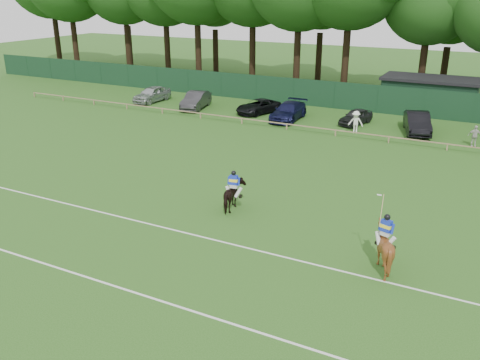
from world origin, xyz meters
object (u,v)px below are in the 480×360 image
Objects in this scene: sedan_grey at (196,100)px; suv_black at (258,107)px; utility_shed at (429,94)px; horse_dark at (234,196)px; estate_black at (417,123)px; sedan_navy at (288,111)px; horse_chestnut at (384,248)px; sedan_silver at (152,94)px; spectator_left at (356,122)px; spectator_mid at (474,136)px; hatch_grey at (356,117)px.

sedan_grey is 6.09m from suv_black.
utility_shed is (13.37, 8.02, 0.92)m from suv_black.
suv_black is at bearing -4.42° from sedan_grey.
utility_shed reaches higher than sedan_grey.
estate_black is (5.87, 19.39, 0.04)m from horse_dark.
sedan_navy reaches higher than suv_black.
horse_chestnut is 24.53m from sedan_navy.
sedan_silver is 0.92× the size of estate_black.
spectator_left is at bearing -54.18° from horse_chestnut.
horse_dark is 1.18× the size of spectator_mid.
horse_chestnut is 0.22× the size of utility_shed.
sedan_navy is 5.63m from hatch_grey.
utility_shed is at bearing 76.97° from estate_black.
spectator_mid is (10.07, 17.50, 0.00)m from horse_dark.
estate_black is (13.71, -0.24, 0.18)m from suv_black.
estate_black is (19.74, 0.61, 0.03)m from sedan_grey.
spectator_left is 0.21× the size of utility_shed.
estate_black is at bearing -66.66° from horse_chestnut.
spectator_left is (20.91, -2.20, 0.11)m from sedan_silver.
sedan_grey is 19.75m from estate_black.
sedan_navy is 13.54m from utility_shed.
sedan_grey reaches higher than spectator_mid.
horse_dark is 8.37m from horse_chestnut.
sedan_grey is 1.28× the size of hatch_grey.
sedan_grey is at bearing 166.77° from spectator_left.
estate_black reaches higher than hatch_grey.
estate_black is 0.58× the size of utility_shed.
spectator_left reaches higher than spectator_mid.
horse_chestnut reaches higher than sedan_navy.
spectator_mid is at bearing -0.87° from sedan_silver.
horse_chestnut is 30.46m from sedan_grey.
sedan_navy is at bearing 2.91° from suv_black.
spectator_left reaches higher than horse_dark.
suv_black is at bearing 158.02° from spectator_left.
sedan_navy is 1.37× the size of hatch_grey.
hatch_grey is at bearing -8.40° from sedan_grey.
horse_dark is 20.25m from estate_black.
suv_black is at bearing 163.60° from estate_black.
estate_black is 2.79× the size of spectator_left.
hatch_grey is at bearing 4.15° from sedan_silver.
utility_shed is (-2.49, 30.04, 0.59)m from horse_chestnut.
horse_dark is at bearing -42.40° from sedan_silver.
spectator_mid is (23.94, -1.28, -0.01)m from sedan_grey.
spectator_mid reaches higher than sedan_navy.
horse_chestnut is 23.33m from hatch_grey.
sedan_silver is 29.40m from spectator_mid.
estate_black is at bearing 21.29° from spectator_left.
sedan_navy is at bearing -13.18° from sedan_grey.
hatch_grey is at bearing 151.96° from spectator_mid.
utility_shed is (5.53, 27.64, 0.77)m from horse_dark.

